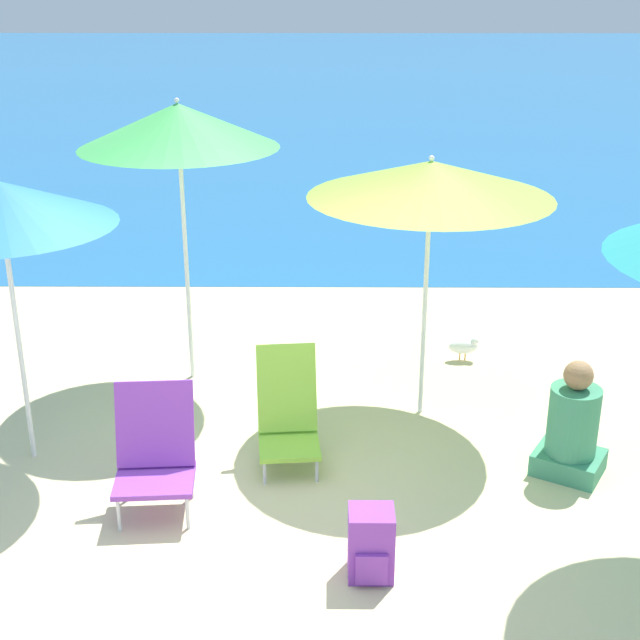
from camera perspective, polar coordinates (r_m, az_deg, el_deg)
ground_plane at (r=5.91m, az=-5.50°, el=-13.23°), size 60.00×60.00×0.00m
sea_water at (r=29.65m, az=-0.76°, el=15.25°), size 60.00×40.00×0.01m
beach_umbrella_lime at (r=6.66m, az=7.10°, el=8.91°), size 1.84×1.84×2.09m
beach_umbrella_blue at (r=6.29m, az=-19.80°, el=7.01°), size 1.53×1.53×2.11m
beach_umbrella_green at (r=7.30m, az=-9.06°, el=12.17°), size 1.61×1.61×2.41m
beach_chair_purple at (r=6.00m, az=-10.52°, el=-8.12°), size 0.55×0.56×0.84m
beach_chair_lime at (r=6.44m, az=-2.08°, el=-5.93°), size 0.48×0.62×0.84m
person_seated_far at (r=6.54m, az=15.84°, el=-6.74°), size 0.59×0.57×0.87m
backpack_purple at (r=5.40m, az=3.28°, el=-14.13°), size 0.27×0.26×0.44m
water_bottle at (r=7.32m, az=16.67°, el=-6.00°), size 0.08×0.08×0.21m
seagull at (r=8.24m, az=9.20°, el=-1.67°), size 0.27×0.11×0.23m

